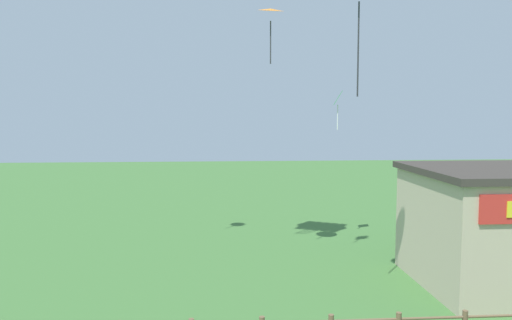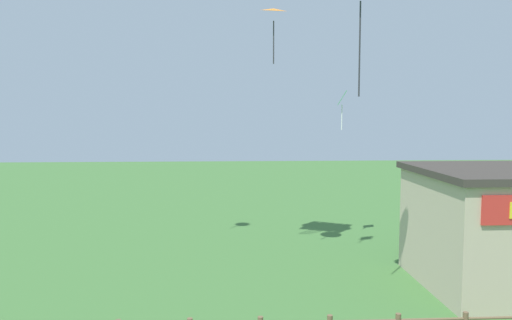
{
  "view_description": "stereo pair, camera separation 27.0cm",
  "coord_description": "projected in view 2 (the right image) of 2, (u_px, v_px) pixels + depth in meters",
  "views": [
    {
      "loc": [
        -1.05,
        -6.5,
        6.18
      ],
      "look_at": [
        0.0,
        7.53,
        4.91
      ],
      "focal_mm": 35.0,
      "sensor_mm": 36.0,
      "label": 1
    },
    {
      "loc": [
        -0.78,
        -6.51,
        6.18
      ],
      "look_at": [
        0.0,
        7.53,
        4.91
      ],
      "focal_mm": 35.0,
      "sensor_mm": 36.0,
      "label": 2
    }
  ],
  "objects": [
    {
      "name": "kite_orange_delta",
      "position": [
        274.0,
        11.0,
        19.94
      ],
      "size": [
        1.28,
        1.27,
        2.3
      ],
      "color": "orange"
    },
    {
      "name": "kite_green_diamond",
      "position": [
        342.0,
        103.0,
        23.82
      ],
      "size": [
        0.54,
        0.65,
        1.87
      ],
      "color": "green"
    }
  ]
}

